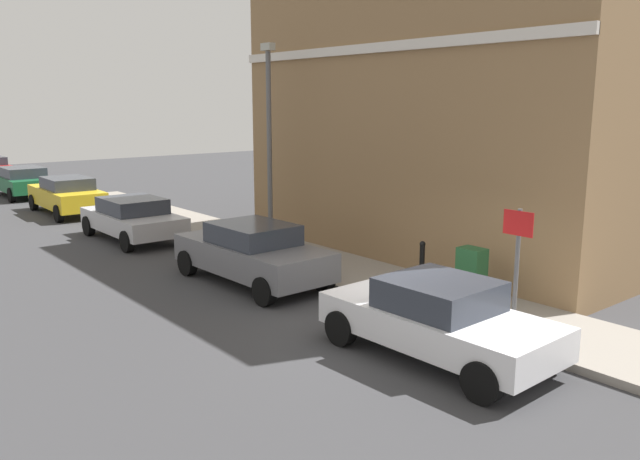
{
  "coord_description": "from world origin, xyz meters",
  "views": [
    {
      "loc": [
        -8.48,
        -8.17,
        4.28
      ],
      "look_at": [
        1.31,
        3.72,
        1.2
      ],
      "focal_mm": 36.08,
      "sensor_mm": 36.0,
      "label": 1
    }
  ],
  "objects": [
    {
      "name": "lamppost",
      "position": [
        2.1,
        6.94,
        3.3
      ],
      "size": [
        0.2,
        0.44,
        5.72
      ],
      "color": "#59595B",
      "rests_on": "sidewalk"
    },
    {
      "name": "bollard_near_cabinet",
      "position": [
        2.32,
        1.3,
        0.7
      ],
      "size": [
        0.14,
        0.14,
        1.04
      ],
      "color": "black",
      "rests_on": "sidewalk"
    },
    {
      "name": "sidewalk",
      "position": [
        2.0,
        6.0,
        0.07
      ],
      "size": [
        2.39,
        30.0,
        0.15
      ],
      "primitive_type": "cube",
      "color": "gray",
      "rests_on": "ground"
    },
    {
      "name": "car_silver",
      "position": [
        -0.41,
        10.88,
        0.71
      ],
      "size": [
        1.95,
        4.19,
        1.33
      ],
      "rotation": [
        0.0,
        0.0,
        1.57
      ],
      "color": "#B7B7BC",
      "rests_on": "ground"
    },
    {
      "name": "ground",
      "position": [
        0.0,
        0.0,
        0.0
      ],
      "size": [
        80.0,
        80.0,
        0.0
      ],
      "primitive_type": "plane",
      "color": "#38383A"
    },
    {
      "name": "car_white",
      "position": [
        -0.39,
        -1.47,
        0.7
      ],
      "size": [
        2.0,
        4.14,
        1.37
      ],
      "rotation": [
        0.0,
        0.0,
        1.6
      ],
      "color": "silver",
      "rests_on": "ground"
    },
    {
      "name": "utility_cabinet",
      "position": [
        2.22,
        -0.15,
        0.68
      ],
      "size": [
        0.46,
        0.61,
        1.15
      ],
      "color": "#1E4C28",
      "rests_on": "sidewalk"
    },
    {
      "name": "car_green",
      "position": [
        -0.43,
        23.04,
        0.73
      ],
      "size": [
        1.95,
        4.2,
        1.37
      ],
      "rotation": [
        0.0,
        0.0,
        1.57
      ],
      "color": "#195933",
      "rests_on": "ground"
    },
    {
      "name": "car_yellow",
      "position": [
        -0.4,
        17.04,
        0.76
      ],
      "size": [
        1.93,
        4.48,
        1.44
      ],
      "rotation": [
        0.0,
        0.0,
        1.55
      ],
      "color": "gold",
      "rests_on": "ground"
    },
    {
      "name": "car_grey",
      "position": [
        -0.25,
        4.37,
        0.75
      ],
      "size": [
        1.99,
        4.41,
        1.46
      ],
      "rotation": [
        0.0,
        0.0,
        1.6
      ],
      "color": "slate",
      "rests_on": "ground"
    },
    {
      "name": "corner_building",
      "position": [
        6.54,
        3.71,
        4.68
      ],
      "size": [
        6.78,
        11.43,
        9.37
      ],
      "color": "olive",
      "rests_on": "ground"
    },
    {
      "name": "street_sign",
      "position": [
        1.2,
        -1.88,
        1.66
      ],
      "size": [
        0.08,
        0.6,
        2.3
      ],
      "color": "#59595B",
      "rests_on": "sidewalk"
    }
  ]
}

